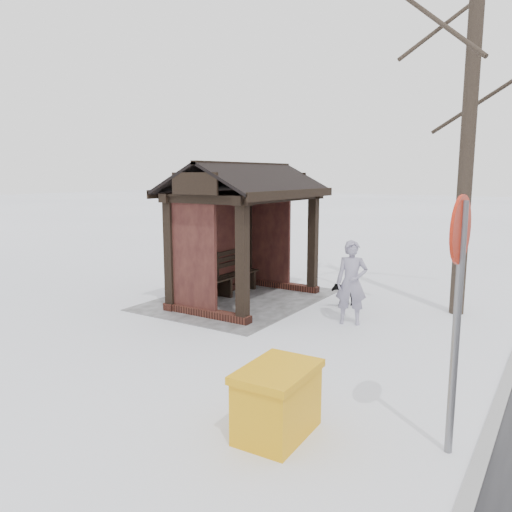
{
  "coord_description": "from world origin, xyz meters",
  "views": [
    {
      "loc": [
        9.14,
        6.06,
        2.84
      ],
      "look_at": [
        0.87,
        0.8,
        1.22
      ],
      "focal_mm": 35.0,
      "sensor_mm": 36.0,
      "label": 1
    }
  ],
  "objects_px": {
    "grit_bin": "(277,401)",
    "bus_shelter": "(241,205)",
    "dog": "(344,294)",
    "pedestrian": "(352,283)",
    "road_sign": "(458,274)"
  },
  "relations": [
    {
      "from": "grit_bin",
      "to": "pedestrian",
      "type": "bearing_deg",
      "value": -170.27
    },
    {
      "from": "dog",
      "to": "grit_bin",
      "type": "distance_m",
      "value": 5.63
    },
    {
      "from": "dog",
      "to": "grit_bin",
      "type": "relative_size",
      "value": 0.64
    },
    {
      "from": "dog",
      "to": "bus_shelter",
      "type": "bearing_deg",
      "value": -159.38
    },
    {
      "from": "bus_shelter",
      "to": "road_sign",
      "type": "distance_m",
      "value": 6.7
    },
    {
      "from": "road_sign",
      "to": "bus_shelter",
      "type": "bearing_deg",
      "value": -123.5
    },
    {
      "from": "pedestrian",
      "to": "road_sign",
      "type": "height_order",
      "value": "road_sign"
    },
    {
      "from": "pedestrian",
      "to": "grit_bin",
      "type": "bearing_deg",
      "value": -98.67
    },
    {
      "from": "pedestrian",
      "to": "dog",
      "type": "bearing_deg",
      "value": 98.31
    },
    {
      "from": "pedestrian",
      "to": "grit_bin",
      "type": "distance_m",
      "value": 4.44
    },
    {
      "from": "bus_shelter",
      "to": "pedestrian",
      "type": "xyz_separation_m",
      "value": [
        0.36,
        2.79,
        -1.36
      ]
    },
    {
      "from": "pedestrian",
      "to": "road_sign",
      "type": "bearing_deg",
      "value": -75.64
    },
    {
      "from": "grit_bin",
      "to": "bus_shelter",
      "type": "bearing_deg",
      "value": -143.77
    },
    {
      "from": "pedestrian",
      "to": "grit_bin",
      "type": "relative_size",
      "value": 1.56
    },
    {
      "from": "grit_bin",
      "to": "road_sign",
      "type": "height_order",
      "value": "road_sign"
    }
  ]
}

